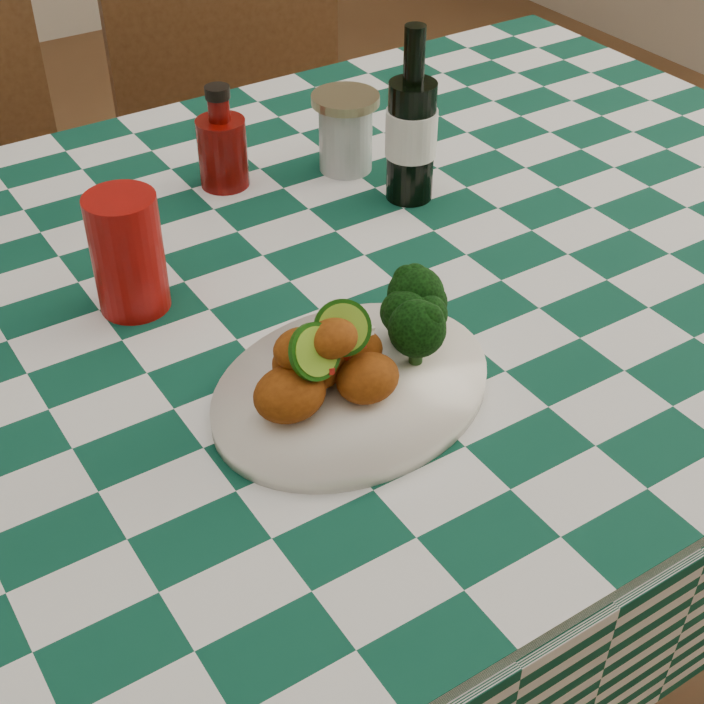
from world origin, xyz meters
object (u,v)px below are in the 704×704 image
beer_bottle (412,116)px  wooden_chair_right (264,180)px  mason_jar (346,133)px  plate (352,389)px  red_tumbler (128,253)px  dining_table (301,515)px  ketchup_bottle (221,137)px  fried_chicken_pile (329,357)px

beer_bottle → wooden_chair_right: 0.73m
beer_bottle → mason_jar: bearing=103.8°
plate → red_tumbler: bearing=114.4°
beer_bottle → dining_table: bearing=-159.2°
plate → beer_bottle: (0.28, 0.29, 0.10)m
plate → ketchup_bottle: 0.47m
plate → ketchup_bottle: (0.09, 0.45, 0.06)m
dining_table → wooden_chair_right: (0.33, 0.70, 0.11)m
fried_chicken_pile → red_tumbler: red_tumbler is taller
fried_chicken_pile → mason_jar: (0.28, 0.41, -0.01)m
ketchup_bottle → beer_bottle: 0.25m
fried_chicken_pile → red_tumbler: (-0.09, 0.26, 0.01)m
plate → mason_jar: bearing=58.2°
red_tumbler → ketchup_bottle: bearing=42.9°
wooden_chair_right → dining_table: bearing=-105.2°
wooden_chair_right → mason_jar: bearing=-94.3°
ketchup_bottle → fried_chicken_pile: bearing=-104.6°
plate → ketchup_bottle: bearing=78.5°
fried_chicken_pile → ketchup_bottle: 0.47m
plate → beer_bottle: 0.42m
beer_bottle → wooden_chair_right: (0.10, 0.61, -0.39)m
ketchup_bottle → mason_jar: bearing=-17.1°
fried_chicken_pile → beer_bottle: size_ratio=0.58×
plate → beer_bottle: bearing=46.7°
red_tumbler → wooden_chair_right: (0.50, 0.65, -0.35)m
dining_table → plate: bearing=-103.3°
mason_jar → wooden_chair_right: 0.62m
fried_chicken_pile → plate: bearing=0.0°
fried_chicken_pile → ketchup_bottle: ketchup_bottle is taller
ketchup_bottle → mason_jar: (0.16, -0.05, -0.02)m
wooden_chair_right → fried_chicken_pile: bearing=-103.9°
fried_chicken_pile → ketchup_bottle: (0.12, 0.45, 0.01)m
mason_jar → wooden_chair_right: wooden_chair_right is taller
red_tumbler → fried_chicken_pile: bearing=-70.4°
dining_table → fried_chicken_pile: (-0.07, -0.21, 0.45)m
fried_chicken_pile → dining_table: bearing=70.2°
mason_jar → fried_chicken_pile: bearing=-124.3°
ketchup_bottle → mason_jar: size_ratio=1.29×
beer_bottle → fried_chicken_pile: bearing=-135.9°
ketchup_bottle → wooden_chair_right: wooden_chair_right is taller
plate → fried_chicken_pile: bearing=180.0°
ketchup_bottle → wooden_chair_right: bearing=57.3°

